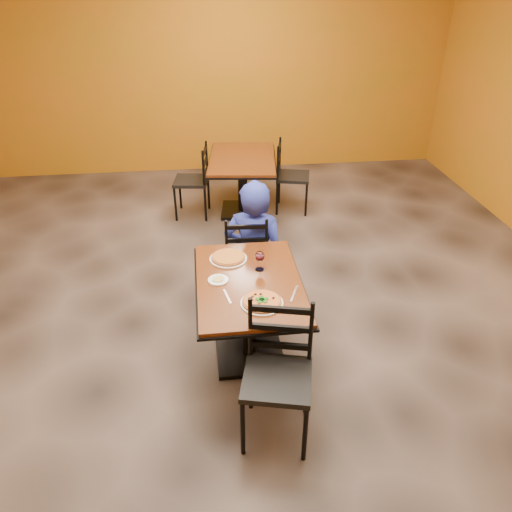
{
  "coord_description": "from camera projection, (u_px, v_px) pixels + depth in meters",
  "views": [
    {
      "loc": [
        -0.33,
        -3.7,
        2.87
      ],
      "look_at": [
        0.08,
        -0.3,
        0.85
      ],
      "focal_mm": 35.05,
      "sensor_mm": 36.0,
      "label": 1
    }
  ],
  "objects": [
    {
      "name": "chair_second_right",
      "position": [
        293.0,
        177.0,
        6.49
      ],
      "size": [
        0.5,
        0.5,
        0.92
      ],
      "primitive_type": null,
      "rotation": [
        0.0,
        0.0,
        1.34
      ],
      "color": "black",
      "rests_on": "floor"
    },
    {
      "name": "plate_main",
      "position": [
        262.0,
        303.0,
        3.59
      ],
      "size": [
        0.31,
        0.31,
        0.01
      ],
      "primitive_type": "cylinder",
      "color": "white",
      "rests_on": "table_main"
    },
    {
      "name": "plate_far",
      "position": [
        228.0,
        259.0,
        4.12
      ],
      "size": [
        0.31,
        0.31,
        0.01
      ],
      "primitive_type": "cylinder",
      "color": "white",
      "rests_on": "table_main"
    },
    {
      "name": "table_second",
      "position": [
        242.0,
        172.0,
        6.37
      ],
      "size": [
        0.99,
        1.34,
        0.75
      ],
      "rotation": [
        0.0,
        0.0,
        -0.12
      ],
      "color": "brown",
      "rests_on": "floor"
    },
    {
      "name": "knife",
      "position": [
        294.0,
        294.0,
        3.69
      ],
      "size": [
        0.1,
        0.2,
        0.0
      ],
      "primitive_type": "cube",
      "rotation": [
        0.0,
        0.0,
        -0.41
      ],
      "color": "silver",
      "rests_on": "table_main"
    },
    {
      "name": "wall_back",
      "position": [
        215.0,
        70.0,
        7.31
      ],
      "size": [
        7.0,
        0.01,
        3.0
      ],
      "primitive_type": "cube",
      "color": "#BF6215",
      "rests_on": "ground"
    },
    {
      "name": "dip",
      "position": [
        218.0,
        279.0,
        3.84
      ],
      "size": [
        0.09,
        0.09,
        0.01
      ],
      "primitive_type": "cylinder",
      "color": "tan",
      "rests_on": "side_plate"
    },
    {
      "name": "wine_glass",
      "position": [
        260.0,
        260.0,
        3.94
      ],
      "size": [
        0.08,
        0.08,
        0.18
      ],
      "primitive_type": null,
      "color": "white",
      "rests_on": "table_main"
    },
    {
      "name": "diner",
      "position": [
        254.0,
        240.0,
        4.72
      ],
      "size": [
        0.7,
        0.56,
        1.2
      ],
      "primitive_type": "imported",
      "rotation": [
        0.0,
        0.0,
        2.82
      ],
      "color": "navy",
      "rests_on": "floor"
    },
    {
      "name": "fork",
      "position": [
        227.0,
        296.0,
        3.66
      ],
      "size": [
        0.05,
        0.19,
        0.0
      ],
      "primitive_type": "cube",
      "rotation": [
        0.0,
        0.0,
        0.2
      ],
      "color": "silver",
      "rests_on": "table_main"
    },
    {
      "name": "chair_main_far",
      "position": [
        246.0,
        253.0,
        4.81
      ],
      "size": [
        0.43,
        0.43,
        0.89
      ],
      "primitive_type": null,
      "rotation": [
        0.0,
        0.0,
        3.07
      ],
      "color": "black",
      "rests_on": "floor"
    },
    {
      "name": "chair_second_left",
      "position": [
        191.0,
        181.0,
        6.35
      ],
      "size": [
        0.48,
        0.48,
        0.93
      ],
      "primitive_type": null,
      "rotation": [
        0.0,
        0.0,
        -1.72
      ],
      "color": "black",
      "rests_on": "floor"
    },
    {
      "name": "table_main",
      "position": [
        249.0,
        301.0,
        3.94
      ],
      "size": [
        0.83,
        1.23,
        0.75
      ],
      "color": "brown",
      "rests_on": "floor"
    },
    {
      "name": "floor",
      "position": [
        244.0,
        319.0,
        4.65
      ],
      "size": [
        7.0,
        8.0,
        0.01
      ],
      "primitive_type": "cube",
      "color": "black",
      "rests_on": "ground"
    },
    {
      "name": "side_plate",
      "position": [
        218.0,
        280.0,
        3.85
      ],
      "size": [
        0.16,
        0.16,
        0.01
      ],
      "primitive_type": "cylinder",
      "color": "white",
      "rests_on": "table_main"
    },
    {
      "name": "pizza_main",
      "position": [
        262.0,
        301.0,
        3.58
      ],
      "size": [
        0.28,
        0.28,
        0.02
      ],
      "primitive_type": "cylinder",
      "color": "#9C110B",
      "rests_on": "plate_main"
    },
    {
      "name": "chair_main_near",
      "position": [
        277.0,
        380.0,
        3.28
      ],
      "size": [
        0.54,
        0.54,
        0.99
      ],
      "primitive_type": null,
      "rotation": [
        0.0,
        0.0,
        -0.24
      ],
      "color": "black",
      "rests_on": "floor"
    },
    {
      "name": "pizza_far",
      "position": [
        228.0,
        257.0,
        4.11
      ],
      "size": [
        0.28,
        0.28,
        0.02
      ],
      "primitive_type": "cylinder",
      "color": "gold",
      "rests_on": "plate_far"
    }
  ]
}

